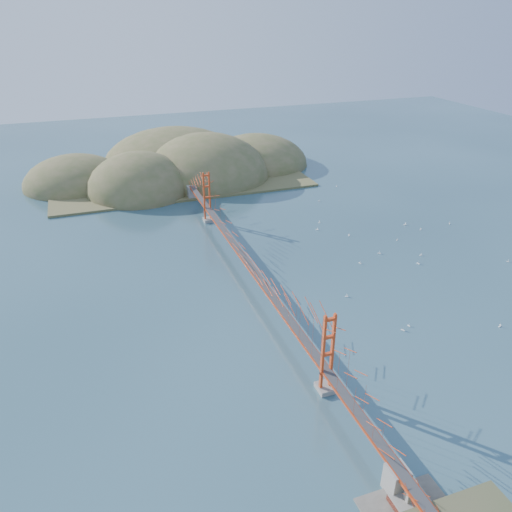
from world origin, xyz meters
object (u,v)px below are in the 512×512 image
object	(u,v)px
fort	(409,500)
sailboat_2	(421,255)
bridge	(249,247)
sailboat_1	(379,253)
sailboat_0	(409,325)

from	to	relation	value
fort	sailboat_2	distance (m)	58.30
bridge	sailboat_2	world-z (taller)	bridge
sailboat_1	sailboat_0	bearing A→B (deg)	-111.67
fort	sailboat_0	world-z (taller)	fort
sailboat_1	sailboat_2	bearing A→B (deg)	-25.16
fort	sailboat_2	size ratio (longest dim) A/B	5.82
sailboat_1	sailboat_0	xyz separation A→B (m)	(-9.35, -23.52, -0.02)
bridge	fort	size ratio (longest dim) A/B	25.51
bridge	sailboat_1	size ratio (longest dim) A/B	127.41
bridge	fort	distance (m)	48.40
fort	sailboat_1	distance (m)	57.15
fort	sailboat_1	size ratio (longest dim) A/B	4.99
sailboat_1	fort	bearing A→B (deg)	-119.14
bridge	sailboat_2	bearing A→B (deg)	-2.48
bridge	fort	world-z (taller)	bridge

